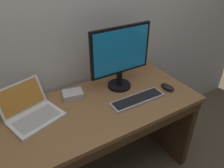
# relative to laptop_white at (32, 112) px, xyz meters

# --- Properties ---
(desk) EXTENTS (1.44, 0.67, 0.78)m
(desk) POSITION_rel_laptop_white_xyz_m (0.45, -0.12, -0.30)
(desk) COLOR olive
(desk) RESTS_ON ground
(laptop_white) EXTENTS (0.39, 0.38, 0.20)m
(laptop_white) POSITION_rel_laptop_white_xyz_m (0.00, 0.00, 0.00)
(laptop_white) COLOR white
(laptop_white) RESTS_ON desk
(external_monitor) EXTENTS (0.49, 0.18, 0.49)m
(external_monitor) POSITION_rel_laptop_white_xyz_m (0.69, 0.01, 0.22)
(external_monitor) COLOR black
(external_monitor) RESTS_ON desk
(wired_keyboard) EXTENTS (0.42, 0.12, 0.02)m
(wired_keyboard) POSITION_rel_laptop_white_xyz_m (0.70, -0.21, -0.03)
(wired_keyboard) COLOR #BCBCC1
(wired_keyboard) RESTS_ON desk
(computer_mouse) EXTENTS (0.08, 0.13, 0.04)m
(computer_mouse) POSITION_rel_laptop_white_xyz_m (0.99, -0.21, -0.02)
(computer_mouse) COLOR black
(computer_mouse) RESTS_ON desk
(external_drive_box) EXTENTS (0.16, 0.14, 0.05)m
(external_drive_box) POSITION_rel_laptop_white_xyz_m (0.31, 0.07, -0.02)
(external_drive_box) COLOR silver
(external_drive_box) RESTS_ON desk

